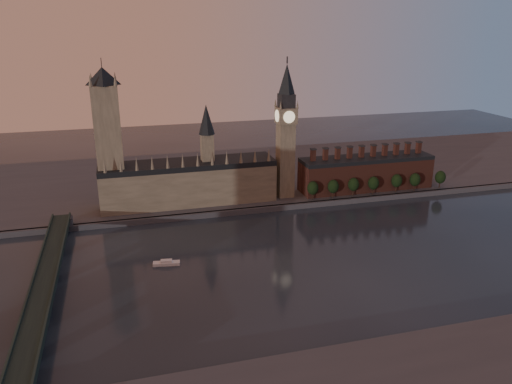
{
  "coord_description": "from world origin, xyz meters",
  "views": [
    {
      "loc": [
        -110.7,
        -244.89,
        133.86
      ],
      "look_at": [
        -28.61,
        55.0,
        28.45
      ],
      "focal_mm": 35.0,
      "sensor_mm": 36.0,
      "label": 1
    }
  ],
  "objects_px": {
    "big_ben": "(286,130)",
    "river_boat": "(166,263)",
    "westminster_bridge": "(44,288)",
    "victoria_tower": "(108,135)"
  },
  "relations": [
    {
      "from": "victoria_tower",
      "to": "westminster_bridge",
      "type": "distance_m",
      "value": 133.21
    },
    {
      "from": "victoria_tower",
      "to": "westminster_bridge",
      "type": "height_order",
      "value": "victoria_tower"
    },
    {
      "from": "big_ben",
      "to": "river_boat",
      "type": "relative_size",
      "value": 6.71
    },
    {
      "from": "victoria_tower",
      "to": "big_ben",
      "type": "distance_m",
      "value": 130.12
    },
    {
      "from": "big_ben",
      "to": "river_boat",
      "type": "xyz_separation_m",
      "value": [
        -101.95,
        -88.14,
        -55.65
      ]
    },
    {
      "from": "big_ben",
      "to": "river_boat",
      "type": "distance_m",
      "value": 145.8
    },
    {
      "from": "big_ben",
      "to": "westminster_bridge",
      "type": "height_order",
      "value": "big_ben"
    },
    {
      "from": "big_ben",
      "to": "river_boat",
      "type": "bearing_deg",
      "value": -139.16
    },
    {
      "from": "westminster_bridge",
      "to": "river_boat",
      "type": "bearing_deg",
      "value": 21.28
    },
    {
      "from": "victoria_tower",
      "to": "westminster_bridge",
      "type": "xyz_separation_m",
      "value": [
        -35.0,
        -117.7,
        -51.65
      ]
    }
  ]
}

